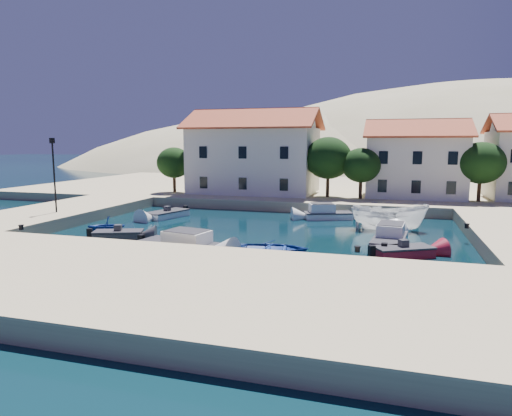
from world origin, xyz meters
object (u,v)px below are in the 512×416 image
(building_left, at_px, (255,150))
(lamppost, at_px, (54,168))
(boat_east, at_px, (389,230))
(cabin_cruiser_east, at_px, (389,239))
(rowboat_south, at_px, (272,254))
(building_mid, at_px, (416,158))
(cabin_cruiser_south, at_px, (178,244))

(building_left, bearing_deg, lamppost, -119.90)
(boat_east, bearing_deg, cabin_cruiser_east, 177.06)
(lamppost, distance_m, rowboat_south, 21.33)
(building_left, xyz_separation_m, boat_east, (15.55, -14.81, -5.94))
(rowboat_south, relative_size, boat_east, 0.75)
(lamppost, bearing_deg, building_left, 60.10)
(boat_east, bearing_deg, building_mid, -12.58)
(cabin_cruiser_south, xyz_separation_m, cabin_cruiser_east, (12.80, 5.53, -0.00))
(lamppost, xyz_separation_m, rowboat_south, (20.20, -4.95, -4.75))
(rowboat_south, height_order, boat_east, boat_east)
(building_left, xyz_separation_m, cabin_cruiser_south, (2.83, -26.13, -5.46))
(cabin_cruiser_south, distance_m, rowboat_south, 6.00)
(building_left, relative_size, rowboat_south, 3.31)
(building_mid, xyz_separation_m, boat_east, (-2.45, -15.81, -5.22))
(lamppost, bearing_deg, cabin_cruiser_south, -23.15)
(boat_east, bearing_deg, building_left, 42.62)
(building_left, xyz_separation_m, building_mid, (18.00, 1.00, -0.71))
(building_left, relative_size, building_mid, 1.40)
(building_mid, xyz_separation_m, cabin_cruiser_east, (-2.37, -21.59, -4.75))
(lamppost, bearing_deg, cabin_cruiser_east, -1.25)
(building_mid, xyz_separation_m, lamppost, (-29.50, -21.00, -0.47))
(lamppost, relative_size, cabin_cruiser_south, 1.13)
(lamppost, height_order, cabin_cruiser_east, lamppost)
(building_left, xyz_separation_m, cabin_cruiser_east, (15.63, -20.59, -5.46))
(cabin_cruiser_east, bearing_deg, building_left, 42.66)
(lamppost, distance_m, boat_east, 27.95)
(building_left, bearing_deg, rowboat_south, -70.78)
(lamppost, distance_m, cabin_cruiser_east, 27.47)
(building_left, height_order, rowboat_south, building_left)
(building_left, relative_size, cabin_cruiser_south, 2.66)
(cabin_cruiser_south, bearing_deg, cabin_cruiser_east, 34.89)
(building_mid, distance_m, cabin_cruiser_east, 22.24)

